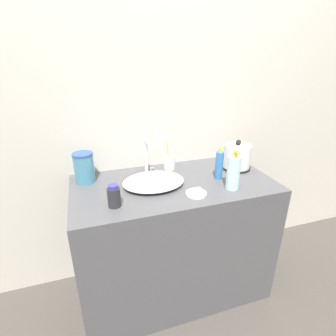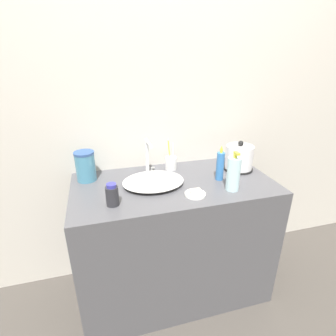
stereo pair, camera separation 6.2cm
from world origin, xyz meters
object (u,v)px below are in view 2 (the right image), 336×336
(electric_kettle, at_px, (239,159))
(toothbrush_cup, at_px, (171,163))
(faucet, at_px, (148,155))
(shampoo_bottle, at_px, (220,166))
(mouthwash_bottle, at_px, (112,195))
(water_pitcher, at_px, (85,166))
(lotion_bottle, at_px, (233,174))

(electric_kettle, xyz_separation_m, toothbrush_cup, (-0.43, 0.13, -0.03))
(faucet, bearing_deg, shampoo_bottle, -24.49)
(toothbrush_cup, xyz_separation_m, shampoo_bottle, (0.24, -0.23, 0.05))
(electric_kettle, height_order, toothbrush_cup, toothbrush_cup)
(mouthwash_bottle, height_order, water_pitcher, water_pitcher)
(water_pitcher, bearing_deg, toothbrush_cup, 2.62)
(faucet, bearing_deg, lotion_bottle, -38.19)
(lotion_bottle, bearing_deg, water_pitcher, 156.21)
(shampoo_bottle, distance_m, water_pitcher, 0.81)
(electric_kettle, relative_size, toothbrush_cup, 0.96)
(shampoo_bottle, bearing_deg, toothbrush_cup, 136.04)
(faucet, bearing_deg, electric_kettle, -7.31)
(lotion_bottle, bearing_deg, shampoo_bottle, 94.46)
(electric_kettle, height_order, water_pitcher, electric_kettle)
(faucet, distance_m, electric_kettle, 0.60)
(electric_kettle, bearing_deg, faucet, 172.69)
(mouthwash_bottle, bearing_deg, faucet, 51.23)
(toothbrush_cup, relative_size, lotion_bottle, 0.91)
(toothbrush_cup, bearing_deg, mouthwash_bottle, -138.60)
(faucet, relative_size, electric_kettle, 1.17)
(toothbrush_cup, distance_m, water_pitcher, 0.54)
(faucet, height_order, mouthwash_bottle, faucet)
(faucet, distance_m, shampoo_bottle, 0.44)
(electric_kettle, relative_size, lotion_bottle, 0.87)
(lotion_bottle, distance_m, shampoo_bottle, 0.14)
(mouthwash_bottle, bearing_deg, shampoo_bottle, 11.29)
(electric_kettle, height_order, shampoo_bottle, shampoo_bottle)
(faucet, height_order, shampoo_bottle, faucet)
(faucet, relative_size, water_pitcher, 1.28)
(mouthwash_bottle, bearing_deg, toothbrush_cup, 41.40)
(shampoo_bottle, bearing_deg, lotion_bottle, -85.54)
(electric_kettle, xyz_separation_m, mouthwash_bottle, (-0.84, -0.24, -0.02))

